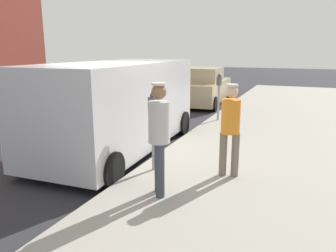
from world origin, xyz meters
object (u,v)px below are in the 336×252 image
(parking_meter_near, at_px, (153,118))
(parked_van, at_px, (119,104))
(parking_meter_far, at_px, (219,89))
(pedestrian_in_orange, at_px, (230,124))
(pedestrian_in_gray, at_px, (159,132))
(parked_sedan_ahead, at_px, (202,88))

(parking_meter_near, xyz_separation_m, parked_van, (-1.50, 1.25, -0.03))
(parking_meter_far, distance_m, pedestrian_in_orange, 4.99)
(parking_meter_near, xyz_separation_m, pedestrian_in_gray, (0.56, -0.98, 0.01))
(parking_meter_far, relative_size, parked_van, 0.29)
(pedestrian_in_orange, xyz_separation_m, parked_van, (-2.92, 1.00, 0.03))
(parking_meter_near, xyz_separation_m, parked_sedan_ahead, (-1.70, 8.81, -0.43))
(pedestrian_in_orange, relative_size, parked_sedan_ahead, 0.38)
(parked_van, xyz_separation_m, parked_sedan_ahead, (-0.20, 7.56, -0.41))
(pedestrian_in_gray, height_order, parked_sedan_ahead, pedestrian_in_gray)
(pedestrian_in_gray, distance_m, pedestrian_in_orange, 1.49)
(pedestrian_in_gray, bearing_deg, pedestrian_in_orange, 55.09)
(pedestrian_in_orange, height_order, parked_van, parked_van)
(parking_meter_far, xyz_separation_m, pedestrian_in_orange, (1.41, -4.78, -0.06))
(parking_meter_near, xyz_separation_m, parking_meter_far, (0.00, 5.03, 0.00))
(pedestrian_in_gray, relative_size, parked_sedan_ahead, 0.40)
(parking_meter_near, height_order, pedestrian_in_gray, pedestrian_in_gray)
(pedestrian_in_orange, distance_m, parked_sedan_ahead, 9.12)
(parking_meter_far, distance_m, parked_sedan_ahead, 4.17)
(pedestrian_in_orange, xyz_separation_m, parked_sedan_ahead, (-3.11, 8.57, -0.38))
(parked_sedan_ahead, bearing_deg, parked_van, -88.51)
(parking_meter_near, relative_size, parking_meter_far, 1.00)
(parking_meter_far, bearing_deg, parked_sedan_ahead, 114.16)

